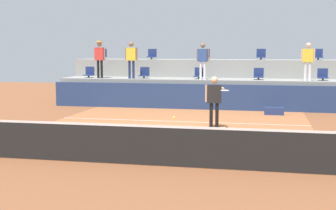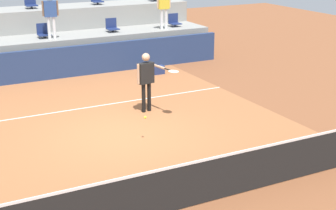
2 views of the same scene
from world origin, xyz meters
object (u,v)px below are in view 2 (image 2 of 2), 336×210
(tennis_player, at_px, (147,76))
(tennis_ball, at_px, (145,117))
(stadium_chair_lower_right, at_px, (112,26))
(spectator_leaning_on_rail, at_px, (164,4))
(equipment_bag, at_px, (154,70))
(stadium_chair_upper_center, at_px, (31,3))
(stadium_chair_lower_center, at_px, (43,32))
(stadium_chair_lower_far_right, at_px, (174,21))
(spectator_in_white, at_px, (50,12))

(tennis_player, height_order, tennis_ball, tennis_player)
(stadium_chair_lower_right, xyz_separation_m, tennis_player, (-1.31, -5.96, -0.42))
(spectator_leaning_on_rail, height_order, equipment_bag, spectator_leaning_on_rail)
(stadium_chair_lower_right, height_order, spectator_leaning_on_rail, spectator_leaning_on_rail)
(stadium_chair_upper_center, distance_m, spectator_leaning_on_rail, 5.18)
(stadium_chair_lower_center, height_order, tennis_player, stadium_chair_lower_center)
(stadium_chair_lower_far_right, relative_size, tennis_ball, 7.65)
(spectator_in_white, distance_m, spectator_leaning_on_rail, 4.52)
(stadium_chair_lower_right, relative_size, stadium_chair_lower_far_right, 1.00)
(stadium_chair_lower_center, bearing_deg, stadium_chair_lower_far_right, 0.00)
(stadium_chair_lower_center, distance_m, equipment_bag, 4.27)
(tennis_ball, xyz_separation_m, equipment_bag, (2.95, 5.58, -0.45))
(stadium_chair_lower_center, bearing_deg, stadium_chair_lower_right, 0.00)
(spectator_leaning_on_rail, bearing_deg, stadium_chair_lower_right, 169.43)
(spectator_leaning_on_rail, distance_m, equipment_bag, 3.16)
(stadium_chair_lower_far_right, xyz_separation_m, stadium_chair_upper_center, (-5.37, 1.80, 0.85))
(stadium_chair_lower_center, xyz_separation_m, tennis_ball, (0.39, -7.90, -0.86))
(tennis_ball, bearing_deg, spectator_in_white, 91.35)
(tennis_player, bearing_deg, stadium_chair_lower_right, 77.59)
(tennis_player, relative_size, spectator_leaning_on_rail, 1.05)
(spectator_in_white, bearing_deg, tennis_player, -78.35)
(stadium_chair_lower_far_right, bearing_deg, tennis_ball, -122.39)
(tennis_player, height_order, spectator_in_white, spectator_in_white)
(stadium_chair_lower_right, height_order, equipment_bag, stadium_chair_lower_right)
(spectator_leaning_on_rail, distance_m, tennis_ball, 8.83)
(stadium_chair_lower_center, xyz_separation_m, stadium_chair_lower_far_right, (5.40, 0.00, 0.00))
(stadium_chair_upper_center, bearing_deg, tennis_ball, -87.89)
(tennis_player, relative_size, equipment_bag, 2.24)
(equipment_bag, bearing_deg, stadium_chair_upper_center, 128.76)
(stadium_chair_lower_center, height_order, spectator_leaning_on_rail, spectator_leaning_on_rail)
(stadium_chair_lower_far_right, relative_size, spectator_in_white, 0.32)
(stadium_chair_lower_center, xyz_separation_m, stadium_chair_lower_right, (2.67, 0.00, 0.00))
(stadium_chair_lower_right, bearing_deg, equipment_bag, -73.98)
(stadium_chair_lower_far_right, relative_size, tennis_player, 0.31)
(stadium_chair_lower_center, bearing_deg, tennis_ball, -87.19)
(equipment_bag, bearing_deg, tennis_ball, -117.84)
(tennis_player, bearing_deg, spectator_leaning_on_rail, 58.87)
(stadium_chair_lower_right, relative_size, stadium_chair_upper_center, 1.00)
(stadium_chair_lower_center, relative_size, stadium_chair_lower_right, 1.00)
(stadium_chair_lower_right, bearing_deg, stadium_chair_upper_center, 145.73)
(stadium_chair_lower_far_right, xyz_separation_m, equipment_bag, (-2.06, -2.32, -1.31))
(stadium_chair_lower_right, xyz_separation_m, equipment_bag, (0.67, -2.32, -1.31))
(tennis_ball, bearing_deg, tennis_player, 63.41)
(stadium_chair_upper_center, height_order, spectator_leaning_on_rail, spectator_leaning_on_rail)
(stadium_chair_lower_center, relative_size, spectator_in_white, 0.32)
(stadium_chair_upper_center, relative_size, tennis_player, 0.31)
(stadium_chair_upper_center, height_order, tennis_ball, stadium_chair_upper_center)
(stadium_chair_upper_center, bearing_deg, stadium_chair_lower_right, -34.27)
(spectator_in_white, height_order, equipment_bag, spectator_in_white)
(equipment_bag, bearing_deg, stadium_chair_lower_right, 106.02)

